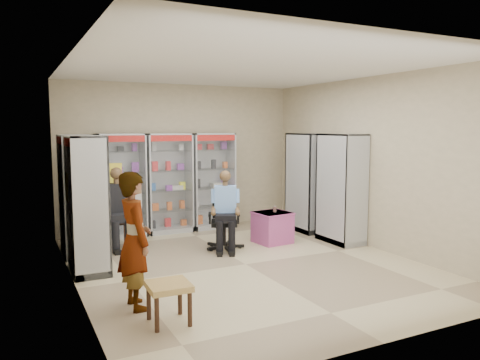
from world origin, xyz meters
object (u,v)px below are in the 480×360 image
cabinet_back_mid (169,183)px  office_chair (224,220)px  cabinet_back_right (212,181)px  woven_stool_a (270,226)px  wooden_chair (117,221)px  cabinet_right_far (307,182)px  standing_man (135,240)px  pink_trunk (272,227)px  cabinet_left_far (77,195)px  cabinet_right_near (341,189)px  cabinet_back_left (121,186)px  woven_stool_b (169,303)px  seated_shopkeeper (225,213)px  cabinet_left_near (87,205)px

cabinet_back_mid → office_chair: 1.83m
cabinet_back_right → woven_stool_a: (0.73, -1.20, -0.82)m
cabinet_back_right → wooden_chair: size_ratio=2.13×
cabinet_right_far → standing_man: (-4.18, -2.58, -0.19)m
pink_trunk → wooden_chair: bearing=159.5°
cabinet_left_far → standing_man: cabinet_left_far is taller
cabinet_back_mid → wooden_chair: size_ratio=2.13×
office_chair → woven_stool_a: office_chair is taller
cabinet_right_near → woven_stool_a: size_ratio=5.54×
cabinet_back_left → woven_stool_b: (-0.44, -4.31, -0.78)m
wooden_chair → woven_stool_a: bearing=-9.3°
cabinet_right_near → pink_trunk: (-1.15, 0.52, -0.72)m
cabinet_back_right → woven_stool_b: cabinet_back_right is taller
cabinet_left_far → woven_stool_b: cabinet_left_far is taller
cabinet_right_near → standing_man: bearing=109.5°
cabinet_left_far → woven_stool_b: (0.49, -3.38, -0.78)m
wooden_chair → pink_trunk: bearing=-20.5°
cabinet_back_mid → standing_man: cabinet_back_mid is taller
wooden_chair → woven_stool_b: 3.60m
cabinet_right_near → cabinet_left_far: size_ratio=1.00×
woven_stool_a → standing_man: size_ratio=0.22×
office_chair → seated_shopkeeper: size_ratio=0.79×
cabinet_right_far → cabinet_right_near: bearing=-180.0°
cabinet_back_mid → wooden_chair: 1.50m
woven_stool_a → wooden_chair: bearing=170.7°
cabinet_back_mid → cabinet_back_right: bearing=0.0°
cabinet_left_near → office_chair: cabinet_left_near is taller
cabinet_back_left → pink_trunk: (2.38, -1.71, -0.72)m
woven_stool_b → standing_man: bearing=109.1°
cabinet_back_left → standing_man: size_ratio=1.24×
cabinet_back_mid → cabinet_left_near: bearing=-132.8°
seated_shopkeeper → woven_stool_b: (-1.84, -2.56, -0.42)m
cabinet_back_right → seated_shopkeeper: 1.86m
seated_shopkeeper → woven_stool_b: size_ratio=2.90×
cabinet_back_right → cabinet_right_far: size_ratio=1.00×
cabinet_back_mid → woven_stool_a: size_ratio=5.54×
cabinet_right_far → wooden_chair: size_ratio=2.13×
cabinet_left_far → cabinet_back_mid: bearing=116.3°
cabinet_left_near → office_chair: 2.41m
woven_stool_b → standing_man: standing_man is taller
cabinet_back_left → cabinet_back_right: 1.90m
cabinet_left_far → cabinet_left_near: (0.00, -1.10, 0.00)m
woven_stool_b → seated_shopkeeper: bearing=54.2°
cabinet_left_near → seated_shopkeeper: cabinet_left_near is taller
cabinet_back_left → cabinet_left_near: 2.23m
cabinet_back_right → woven_stool_a: 1.63m
wooden_chair → pink_trunk: 2.81m
office_chair → woven_stool_b: 3.21m
cabinet_back_mid → woven_stool_a: (1.68, -1.20, -0.82)m
seated_shopkeeper → woven_stool_b: seated_shopkeeper is taller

